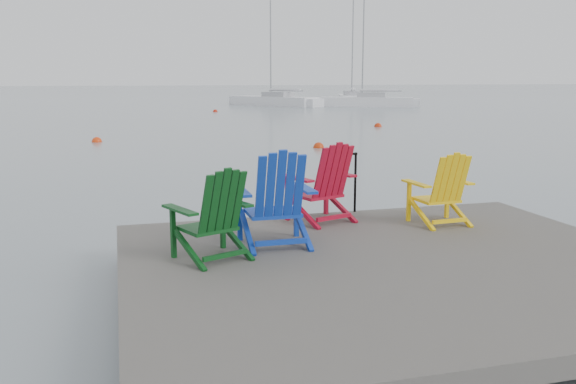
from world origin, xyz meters
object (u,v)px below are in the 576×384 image
object	(u,v)px
chair_blue	(276,198)
buoy_a	(319,148)
handrail	(342,177)
sailboat_mid	(352,100)
buoy_d	(215,112)
chair_green	(213,214)
buoy_c	(378,127)
chair_yellow	(442,188)
sailboat_near	(275,102)
chair_red	(323,182)
sailboat_far	(367,102)
buoy_b	(97,142)

from	to	relation	value
chair_blue	buoy_a	bearing A→B (deg)	70.13
handrail	sailboat_mid	size ratio (longest dim) A/B	0.08
sailboat_mid	buoy_d	xyz separation A→B (m)	(-15.40, -11.37, -0.36)
chair_green	chair_blue	distance (m)	0.87
handrail	buoy_c	bearing A→B (deg)	64.61
chair_yellow	handrail	bearing A→B (deg)	130.92
sailboat_near	buoy_a	bearing A→B (deg)	-135.71
buoy_a	sailboat_mid	bearing A→B (deg)	66.64
chair_green	chair_red	world-z (taller)	chair_red
chair_blue	sailboat_mid	size ratio (longest dim) A/B	0.10
sailboat_near	buoy_a	world-z (taller)	sailboat_near
sailboat_mid	sailboat_far	xyz separation A→B (m)	(-1.06, -6.27, 0.00)
chair_red	sailboat_mid	bearing A→B (deg)	48.59
chair_green	buoy_d	bearing A→B (deg)	59.02
chair_blue	chair_yellow	world-z (taller)	chair_blue
handrail	chair_blue	xyz separation A→B (m)	(-1.41, -1.53, 0.04)
sailboat_near	buoy_d	world-z (taller)	sailboat_near
handrail	buoy_a	xyz separation A→B (m)	(3.82, 12.44, -1.04)
handrail	buoy_c	world-z (taller)	handrail
sailboat_near	chair_green	bearing A→B (deg)	-139.14
chair_blue	sailboat_mid	bearing A→B (deg)	68.09
chair_yellow	buoy_d	distance (m)	38.26
buoy_b	handrail	bearing A→B (deg)	-76.68
buoy_d	chair_red	bearing A→B (deg)	-96.72
chair_green	buoy_b	world-z (taller)	chair_green
sailboat_near	buoy_d	bearing A→B (deg)	-161.56
buoy_c	sailboat_far	bearing A→B (deg)	68.46
buoy_c	chair_blue	bearing A→B (deg)	-116.81
chair_yellow	buoy_a	distance (m)	13.84
chair_red	buoy_d	world-z (taller)	chair_red
handrail	chair_yellow	world-z (taller)	chair_yellow
sailboat_near	buoy_b	distance (m)	32.81
chair_red	buoy_c	distance (m)	23.65
chair_blue	sailboat_far	size ratio (longest dim) A/B	0.10
chair_red	sailboat_far	world-z (taller)	sailboat_far
sailboat_mid	sailboat_far	world-z (taller)	sailboat_mid
buoy_b	sailboat_mid	bearing A→B (deg)	53.66
chair_green	chair_blue	size ratio (longest dim) A/B	0.89
buoy_c	buoy_d	distance (m)	17.32
chair_yellow	sailboat_mid	xyz separation A→B (m)	(18.31, 49.51, -0.65)
buoy_c	chair_green	bearing A→B (deg)	-118.05
sailboat_far	buoy_d	distance (m)	15.22
sailboat_mid	sailboat_far	distance (m)	6.36
chair_blue	chair_red	size ratio (longest dim) A/B	1.05
buoy_c	buoy_a	bearing A→B (deg)	-125.92
sailboat_near	sailboat_mid	size ratio (longest dim) A/B	1.03
sailboat_near	sailboat_far	bearing A→B (deg)	-61.09
sailboat_mid	chair_green	bearing A→B (deg)	-96.07
chair_red	sailboat_far	xyz separation A→B (m)	(18.76, 42.65, -0.70)
chair_blue	chair_green	bearing A→B (deg)	-155.76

